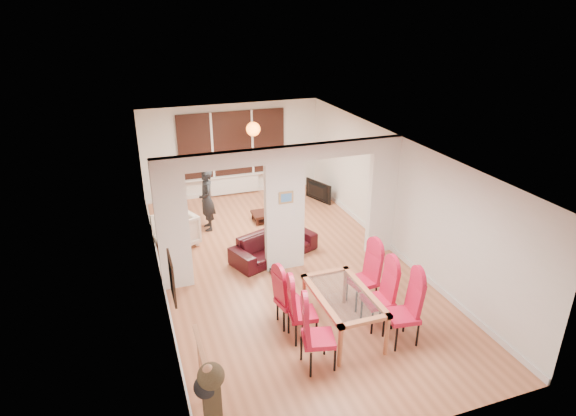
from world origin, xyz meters
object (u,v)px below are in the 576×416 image
dining_chair_lc (290,298)px  dining_chair_la (319,334)px  coffee_table (273,215)px  television (316,192)px  armchair (176,230)px  sofa (274,245)px  dining_table (343,313)px  dining_chair_ra (402,311)px  person (207,200)px  dining_chair_lb (303,310)px  bowl (275,212)px  dining_chair_rb (378,296)px  dining_chair_rc (362,277)px  bottle (269,205)px

dining_chair_lc → dining_chair_la: bearing=-99.3°
coffee_table → television: bearing=28.1°
dining_chair_lc → armchair: 3.88m
dining_chair_la → sofa: (0.42, 3.48, -0.31)m
dining_table → television: dining_table is taller
dining_chair_ra → person: person is taller
dining_chair_lc → sofa: (0.47, 2.36, -0.24)m
dining_chair_lb → sofa: dining_chair_lb is taller
dining_chair_lc → dining_chair_ra: (1.53, -1.04, 0.06)m
dining_table → bowl: dining_table is taller
dining_table → person: (-1.36, 4.73, 0.40)m
dining_chair_la → dining_chair_rb: size_ratio=1.02×
dining_chair_lb → bowl: size_ratio=5.03×
dining_table → person: 4.93m
dining_chair_lc → person: size_ratio=0.68×
bowl → dining_chair_la: bearing=-101.0°
armchair → bowl: (2.52, 0.51, -0.11)m
dining_table → dining_chair_lb: 0.71m
dining_chair_lc → dining_chair_rc: 1.41m
sofa → bowl: (0.59, 1.74, -0.01)m
dining_chair_rc → bowl: dining_chair_rc is taller
dining_chair_la → dining_chair_rc: dining_chair_la is taller
dining_chair_ra → coffee_table: bearing=103.9°
dining_chair_ra → dining_chair_rb: 0.53m
dining_chair_lc → dining_chair_lb: bearing=-92.8°
person → dining_chair_ra: bearing=21.0°
person → coffee_table: bearing=88.3°
bottle → television: bearing=23.8°
sofa → bowl: bearing=50.1°
dining_chair_lb → television: 5.98m
dining_chair_lc → dining_chair_ra: bearing=-45.9°
dining_chair_rc → person: bearing=108.2°
armchair → coffee_table: size_ratio=0.80×
sofa → television: sofa is taller
dining_chair_rb → bowl: size_ratio=5.33×
dining_table → bottle: dining_table is taller
dining_chair_rc → sofa: bearing=104.7°
dining_chair_rb → sofa: (-0.91, 2.88, -0.29)m
dining_chair_lc → television: bearing=51.4°
dining_chair_ra → dining_chair_lc: bearing=154.4°
armchair → bowl: size_ratio=3.88×
dining_chair_lb → armchair: bearing=118.7°
dining_chair_lc → dining_chair_rc: (1.41, 0.11, 0.06)m
dining_chair_ra → armchair: 5.51m
dining_chair_rc → sofa: (-0.94, 2.25, -0.30)m
dining_chair_rb → bowl: 4.65m
armchair → television: size_ratio=0.87×
sofa → television: size_ratio=2.00×
person → dining_chair_la: bearing=5.9°
dining_chair_la → dining_chair_lc: size_ratio=1.12×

